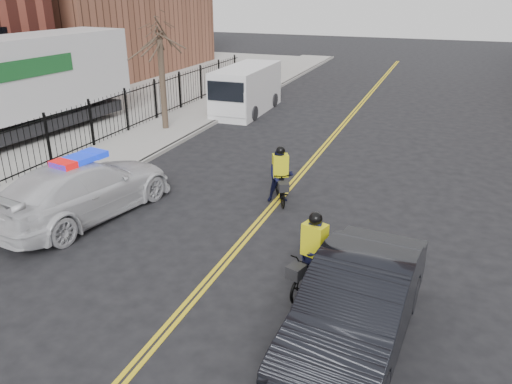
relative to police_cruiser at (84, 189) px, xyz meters
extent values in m
plane|color=black|center=(4.98, -0.98, -0.86)|extent=(120.00, 120.00, 0.00)
cube|color=gold|center=(4.90, 7.02, -0.85)|extent=(0.10, 60.00, 0.01)
cube|color=gold|center=(5.06, 7.02, -0.85)|extent=(0.10, 60.00, 0.01)
cube|color=#999691|center=(-2.52, 7.02, -0.78)|extent=(3.00, 60.00, 0.15)
cube|color=#999691|center=(-1.02, 7.02, -0.78)|extent=(0.20, 60.00, 0.15)
cylinder|color=#3B2D23|center=(-2.62, 9.02, 1.29)|extent=(0.28, 0.28, 4.00)
imported|color=silver|center=(0.00, 0.00, -0.01)|extent=(3.34, 6.17, 1.70)
cube|color=#0C26CC|center=(0.00, 0.00, 0.92)|extent=(0.96, 1.65, 0.16)
imported|color=black|center=(8.55, -2.93, 0.00)|extent=(2.19, 5.29, 1.70)
cube|color=white|center=(-0.52, 14.04, 0.35)|extent=(2.21, 5.69, 2.40)
cube|color=white|center=(-0.47, 11.59, 0.14)|extent=(2.06, 0.88, 1.25)
cube|color=black|center=(-0.46, 11.17, 0.76)|extent=(1.88, 0.14, 0.94)
cylinder|color=black|center=(-1.48, 12.35, -0.49)|extent=(0.28, 0.74, 0.73)
cylinder|color=black|center=(0.51, 12.39, -0.49)|extent=(0.28, 0.74, 0.73)
cylinder|color=black|center=(-1.55, 15.70, -0.49)|extent=(0.28, 0.74, 0.73)
cylinder|color=black|center=(0.44, 15.74, -0.49)|extent=(0.28, 0.74, 0.73)
cylinder|color=black|center=(-7.49, 10.33, -0.26)|extent=(0.13, 0.13, 1.19)
cube|color=#195926|center=(-6.50, 5.38, 2.38)|extent=(0.40, 4.30, 0.75)
imported|color=black|center=(7.32, -1.41, -0.34)|extent=(1.24, 2.07, 1.03)
imported|color=black|center=(7.32, -1.41, 0.02)|extent=(0.74, 0.60, 1.76)
cube|color=#D3CF12|center=(7.32, -1.41, 0.41)|extent=(0.58, 0.48, 0.74)
sphere|color=black|center=(7.32, -1.41, 0.92)|extent=(0.30, 0.30, 0.30)
cube|color=black|center=(7.12, -2.06, -0.06)|extent=(0.41, 0.44, 0.27)
imported|color=black|center=(5.05, 3.06, -0.31)|extent=(1.29, 1.84, 1.09)
imported|color=black|center=(5.05, 3.06, -0.02)|extent=(1.02, 0.94, 1.68)
cube|color=#D3CF12|center=(5.05, 3.06, 0.35)|extent=(0.57, 0.51, 0.70)
sphere|color=black|center=(5.05, 3.06, 0.83)|extent=(0.28, 0.28, 0.28)
cube|color=black|center=(5.35, 2.48, -0.10)|extent=(0.43, 0.45, 0.26)
camera|label=1|loc=(9.58, -10.81, 5.52)|focal=35.00mm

